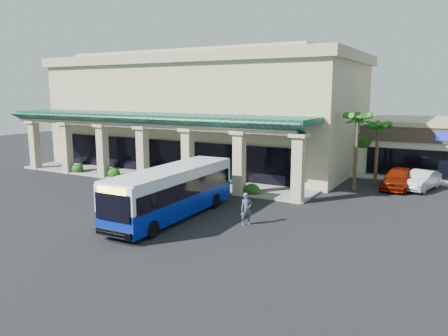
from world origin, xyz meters
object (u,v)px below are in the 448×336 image
Objects in this scene: transit_bus at (173,193)px; car_silver at (399,178)px; pedestrian at (246,209)px; car_white at (421,180)px.

transit_bus reaches higher than car_silver.
pedestrian reaches higher than car_silver.
car_silver reaches higher than car_white.
transit_bus is at bearing -113.46° from car_white.
car_silver is 1.09× the size of car_white.
transit_bus reaches higher than car_white.
pedestrian is at bearing -109.56° from car_silver.
car_silver is 1.69m from car_white.
pedestrian is 16.70m from car_white.
car_white is at bearing 16.68° from pedestrian.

